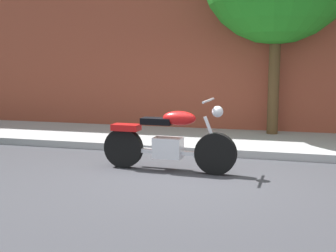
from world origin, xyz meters
TOP-DOWN VIEW (x-y plane):
  - ground_plane at (0.00, 0.00)m, footprint 60.00×60.00m
  - sidewalk at (0.00, 2.70)m, footprint 25.64×2.48m
  - motorcycle at (-0.47, 0.24)m, footprint 2.14×0.70m

SIDE VIEW (x-z plane):
  - ground_plane at x=0.00m, z-range 0.00..0.00m
  - sidewalk at x=0.00m, z-range 0.00..0.14m
  - motorcycle at x=-0.47m, z-range -0.11..1.02m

